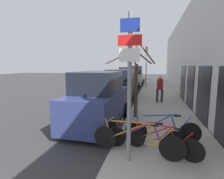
{
  "coord_description": "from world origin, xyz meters",
  "views": [
    {
      "loc": [
        2.13,
        0.0,
        2.57
      ],
      "look_at": [
        0.51,
        6.88,
        1.58
      ],
      "focal_mm": 28.0,
      "sensor_mm": 36.0,
      "label": 1
    }
  ],
  "objects": [
    {
      "name": "sidewalk_curb",
      "position": [
        2.6,
        14.0,
        0.07
      ],
      "size": [
        3.2,
        32.0,
        0.15
      ],
      "color": "#9E9B93",
      "rests_on": "ground"
    },
    {
      "name": "street_tree",
      "position": [
        1.36,
        8.04,
        1.77
      ],
      "size": [
        2.22,
        0.77,
        3.56
      ],
      "color": "#4C3828",
      "rests_on": "sidewalk_curb"
    },
    {
      "name": "signpost",
      "position": [
        1.58,
        4.16,
        2.17
      ],
      "size": [
        0.56,
        0.12,
        3.62
      ],
      "color": "gray",
      "rests_on": "sidewalk_curb"
    },
    {
      "name": "bicycle_0",
      "position": [
        1.75,
        4.49,
        0.55
      ],
      "size": [
        2.49,
        0.52,
        0.94
      ],
      "rotation": [
        0.0,
        0.0,
        1.43
      ],
      "color": "black",
      "rests_on": "sidewalk_curb"
    },
    {
      "name": "parked_car_1",
      "position": [
        -0.14,
        12.39,
        1.04
      ],
      "size": [
        2.12,
        4.74,
        2.25
      ],
      "rotation": [
        0.0,
        0.0,
        -0.04
      ],
      "color": "black",
      "rests_on": "ground"
    },
    {
      "name": "parked_car_0",
      "position": [
        -0.12,
        7.08,
        1.05
      ],
      "size": [
        2.13,
        4.59,
        2.3
      ],
      "rotation": [
        0.0,
        0.0,
        -0.02
      ],
      "color": "navy",
      "rests_on": "ground"
    },
    {
      "name": "traffic_light",
      "position": [
        1.36,
        19.76,
        3.03
      ],
      "size": [
        0.2,
        0.3,
        4.5
      ],
      "color": "gray",
      "rests_on": "sidewalk_curb"
    },
    {
      "name": "pedestrian_near",
      "position": [
        2.59,
        11.66,
        1.16
      ],
      "size": [
        0.46,
        0.39,
        1.75
      ],
      "rotation": [
        0.0,
        0.0,
        3.29
      ],
      "color": "#333338",
      "rests_on": "sidewalk_curb"
    },
    {
      "name": "parked_car_2",
      "position": [
        -0.28,
        17.75,
        1.08
      ],
      "size": [
        2.17,
        4.28,
        2.36
      ],
      "rotation": [
        0.0,
        0.0,
        0.03
      ],
      "color": "gray",
      "rests_on": "ground"
    },
    {
      "name": "bicycle_3",
      "position": [
        2.48,
        5.35,
        0.55
      ],
      "size": [
        2.3,
        0.53,
        0.95
      ],
      "rotation": [
        0.0,
        0.0,
        1.73
      ],
      "color": "black",
      "rests_on": "sidewalk_curb"
    },
    {
      "name": "building_facade",
      "position": [
        4.35,
        13.91,
        3.22
      ],
      "size": [
        0.23,
        32.0,
        6.5
      ],
      "color": "silver",
      "rests_on": "ground"
    },
    {
      "name": "bicycle_1",
      "position": [
        2.41,
        4.69,
        0.51
      ],
      "size": [
        2.03,
        0.81,
        0.84
      ],
      "rotation": [
        0.0,
        0.0,
        1.22
      ],
      "color": "black",
      "rests_on": "sidewalk_curb"
    },
    {
      "name": "bicycle_2",
      "position": [
        1.93,
        4.88,
        0.51
      ],
      "size": [
        2.23,
        0.44,
        0.83
      ],
      "rotation": [
        0.0,
        0.0,
        1.61
      ],
      "color": "black",
      "rests_on": "sidewalk_curb"
    },
    {
      "name": "parked_car_3",
      "position": [
        -0.05,
        22.92,
        1.1
      ],
      "size": [
        2.01,
        4.82,
        2.47
      ],
      "rotation": [
        0.0,
        0.0,
        0.02
      ],
      "color": "#B2B7BC",
      "rests_on": "ground"
    },
    {
      "name": "ground_plane",
      "position": [
        0.0,
        11.2,
        0.0
      ],
      "size": [
        80.0,
        80.0,
        0.0
      ],
      "primitive_type": "plane",
      "color": "#333335"
    }
  ]
}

